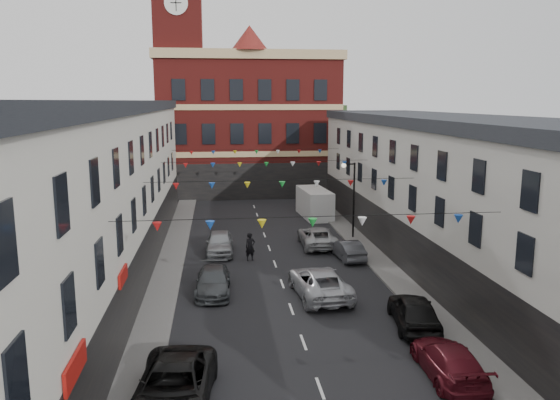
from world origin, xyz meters
name	(u,v)px	position (x,y,z in m)	size (l,w,h in m)	color
ground	(291,309)	(0.00, 0.00, 0.00)	(160.00, 160.00, 0.00)	black
pavement_left	(160,300)	(-6.90, 2.00, 0.07)	(1.80, 64.00, 0.15)	#605E5B
pavement_right	(406,289)	(6.90, 2.00, 0.07)	(1.80, 64.00, 0.15)	#605E5B
terrace_left	(54,210)	(-11.78, 1.00, 5.35)	(8.40, 56.00, 10.70)	silver
terrace_right	(502,209)	(11.78, 1.00, 4.85)	(8.40, 56.00, 9.70)	beige
civic_building	(248,123)	(0.00, 37.95, 8.14)	(20.60, 13.30, 18.50)	maroon
clock_tower	(179,61)	(-7.50, 35.00, 14.93)	(5.60, 5.60, 30.00)	maroon
distant_hill	(214,137)	(-4.00, 62.00, 5.00)	(40.00, 14.00, 10.00)	#294520
street_lamp	(351,190)	(6.55, 14.00, 3.90)	(1.10, 0.36, 6.00)	black
car_left_c	(174,388)	(-5.36, -8.74, 0.80)	(2.65, 5.75, 1.60)	black
car_left_d	(213,281)	(-4.04, 2.93, 0.68)	(1.91, 4.70, 1.36)	#3C4043
car_left_e	(220,243)	(-3.61, 10.99, 0.79)	(1.88, 4.67, 1.59)	gray
car_right_c	(449,361)	(5.14, -7.74, 0.69)	(1.93, 4.76, 1.38)	#5A121C
car_right_d	(414,311)	(5.50, -2.92, 0.80)	(1.90, 4.72, 1.61)	black
car_right_e	(347,249)	(5.05, 8.65, 0.67)	(1.41, 4.04, 1.33)	#46484D
car_right_f	(317,237)	(3.60, 12.10, 0.74)	(2.45, 5.31, 1.47)	#A5A7AA
moving_car	(319,282)	(1.80, 1.73, 0.80)	(2.66, 5.76, 1.60)	#BBBDC3
white_van	(314,203)	(5.25, 22.48, 1.29)	(2.25, 5.86, 2.59)	silver
pedestrian	(250,247)	(-1.57, 9.00, 0.96)	(0.70, 0.46, 1.92)	black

